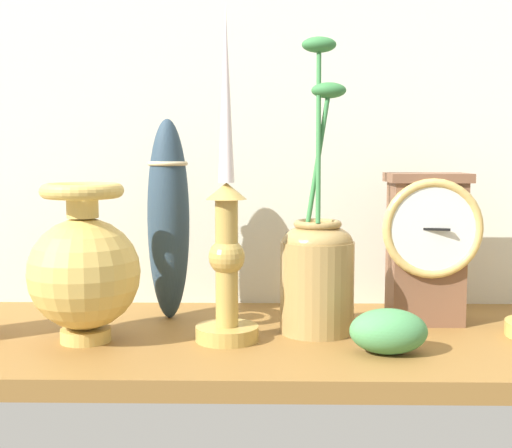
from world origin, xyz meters
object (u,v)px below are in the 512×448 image
at_px(mantel_clock, 427,244).
at_px(candlestick_tall_center, 227,242).
at_px(brass_vase_bulbous, 84,269).
at_px(brass_vase_jar, 317,266).
at_px(tall_ceramic_vase, 168,219).

xyz_separation_m(mantel_clock, candlestick_tall_center, (-0.26, -0.09, 0.01)).
distance_m(mantel_clock, brass_vase_bulbous, 0.45).
height_order(brass_vase_bulbous, brass_vase_jar, brass_vase_jar).
relative_size(mantel_clock, brass_vase_jar, 0.54).
xyz_separation_m(candlestick_tall_center, tall_ceramic_vase, (-0.09, 0.11, 0.02)).
xyz_separation_m(candlestick_tall_center, brass_vase_bulbous, (-0.17, -0.01, -0.03)).
height_order(mantel_clock, candlestick_tall_center, candlestick_tall_center).
bearing_deg(mantel_clock, tall_ceramic_vase, 176.70).
bearing_deg(candlestick_tall_center, brass_vase_jar, 20.02).
bearing_deg(candlestick_tall_center, mantel_clock, 19.33).
distance_m(brass_vase_bulbous, tall_ceramic_vase, 0.15).
bearing_deg(tall_ceramic_vase, brass_vase_bulbous, -125.57).
bearing_deg(mantel_clock, candlestick_tall_center, -160.67).
relative_size(mantel_clock, tall_ceramic_vase, 0.74).
relative_size(brass_vase_bulbous, brass_vase_jar, 0.51).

